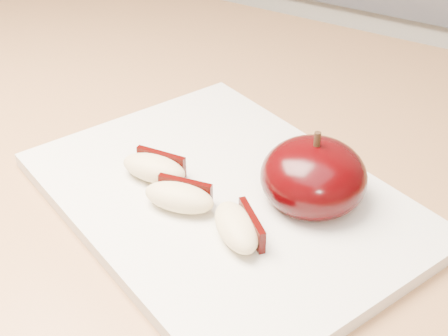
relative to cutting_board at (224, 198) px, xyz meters
The scene contains 5 objects.
cutting_board is the anchor object (origin of this frame).
apple_half 0.08m from the cutting_board, 25.28° to the left, with size 0.11×0.11×0.07m.
apple_wedge_a 0.07m from the cutting_board, 167.85° to the right, with size 0.06×0.04×0.02m.
apple_wedge_b 0.04m from the cutting_board, 119.45° to the right, with size 0.06×0.04×0.02m.
apple_wedge_c 0.06m from the cutting_board, 47.83° to the right, with size 0.06×0.06×0.02m.
Camera 1 is at (0.13, 0.04, 1.23)m, focal length 50.00 mm.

